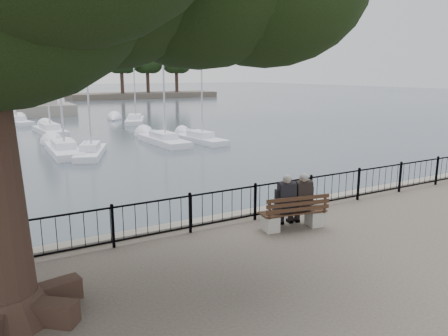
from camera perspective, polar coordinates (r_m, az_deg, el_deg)
harbor at (r=12.47m, az=-1.15°, el=-9.04°), size 260.00×260.00×1.20m
railing at (r=11.71m, az=0.00°, el=-4.98°), size 22.06×0.06×1.00m
bench at (r=11.73m, az=9.08°, el=-6.28°), size 1.87×0.86×0.95m
person_left at (r=11.60m, az=7.84°, el=-4.58°), size 0.51×0.80×1.51m
person_right at (r=11.82m, az=9.94°, el=-4.33°), size 0.51×0.80×1.51m
lion_monument at (r=57.70m, az=-22.35°, el=8.71°), size 6.27×6.27×9.18m
sailboat_b at (r=29.54m, az=-20.21°, el=2.48°), size 1.76×5.95×13.75m
sailboat_c at (r=32.02m, az=-7.89°, el=3.71°), size 1.94×6.13×11.05m
sailboat_d at (r=32.51m, az=-3.09°, el=3.91°), size 2.18×5.51×9.76m
sailboat_f at (r=40.00m, az=-21.78°, el=4.69°), size 2.20×6.10×12.23m
sailboat_g at (r=46.36m, az=-11.56°, el=6.23°), size 3.75×6.20×11.57m
sailboat_h at (r=48.72m, az=-25.47°, el=5.61°), size 2.99×5.80×12.48m
sailboat_i at (r=28.30m, az=-17.02°, el=2.17°), size 3.10×5.19×10.38m
far_shore at (r=92.08m, az=-10.09°, el=11.48°), size 30.00×8.60×9.18m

